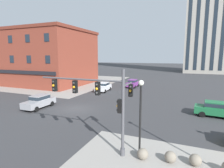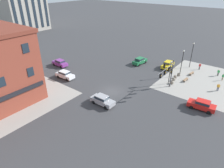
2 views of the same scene
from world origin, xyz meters
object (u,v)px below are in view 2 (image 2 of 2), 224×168
(pedestrian_near_bench, at_px, (223,77))
(car_cross_westbound, at_px, (202,105))
(bench_near_signal, at_px, (186,80))
(car_cross_eastbound, at_px, (168,64))
(pedestrian_at_curb, at_px, (200,66))
(street_lamp_corner_far, at_px, (192,53))
(bollard_sphere_curb_d, at_px, (179,74))
(pedestrian_with_bag, at_px, (218,87))
(car_main_northbound_far, at_px, (60,63))
(street_lamp_mid_sidewalk, at_px, (182,60))
(bollard_sphere_curb_b, at_px, (174,79))
(traffic_signal_main, at_px, (168,72))
(pedestrian_walking_east, at_px, (218,72))
(bench_mid_block, at_px, (192,73))
(bollard_sphere_curb_c, at_px, (175,77))
(car_main_southbound_near, at_px, (140,61))
(street_lamp_corner_near, at_px, (170,70))
(car_main_northbound_near, at_px, (65,74))
(bollard_sphere_curb_a, at_px, (172,82))
(car_parked_curb, at_px, (102,100))

(pedestrian_near_bench, distance_m, car_cross_westbound, 14.16)
(bench_near_signal, bearing_deg, car_cross_eastbound, 53.75)
(pedestrian_at_curb, xyz_separation_m, street_lamp_corner_far, (-0.10, 2.39, 2.94))
(bollard_sphere_curb_d, xyz_separation_m, street_lamp_corner_far, (6.51, -0.19, 3.50))
(pedestrian_with_bag, distance_m, car_main_northbound_far, 36.34)
(street_lamp_mid_sidewalk, bearing_deg, bollard_sphere_curb_d, 86.72)
(car_main_northbound_far, bearing_deg, bollard_sphere_curb_b, -69.16)
(pedestrian_near_bench, bearing_deg, bollard_sphere_curb_d, 113.43)
(bench_near_signal, relative_size, street_lamp_mid_sidewalk, 0.30)
(car_cross_westbound, bearing_deg, car_main_northbound_far, 94.25)
(traffic_signal_main, bearing_deg, pedestrian_near_bench, -35.44)
(pedestrian_walking_east, xyz_separation_m, pedestrian_with_bag, (-7.52, -1.63, 0.01))
(bollard_sphere_curb_d, relative_size, car_main_northbound_far, 0.16)
(street_lamp_corner_far, bearing_deg, bench_mid_block, -154.77)
(bollard_sphere_curb_c, distance_m, car_main_southbound_near, 10.97)
(street_lamp_mid_sidewalk, bearing_deg, pedestrian_walking_east, -51.03)
(street_lamp_mid_sidewalk, relative_size, street_lamp_corner_far, 0.97)
(pedestrian_with_bag, distance_m, street_lamp_corner_near, 9.72)
(bollard_sphere_curb_b, relative_size, street_lamp_mid_sidewalk, 0.12)
(bollard_sphere_curb_c, bearing_deg, bench_near_signal, -90.50)
(bench_near_signal, height_order, car_main_southbound_near, car_main_southbound_near)
(car_main_northbound_near, distance_m, car_cross_westbound, 28.12)
(bollard_sphere_curb_a, xyz_separation_m, pedestrian_at_curb, (11.44, -2.17, 0.56))
(bollard_sphere_curb_d, xyz_separation_m, street_lamp_corner_near, (-5.19, 0.24, 2.84))
(pedestrian_at_curb, xyz_separation_m, car_cross_eastbound, (-3.81, 6.58, -0.00))
(street_lamp_corner_near, xyz_separation_m, car_main_northbound_far, (-7.88, 25.73, -2.28))
(pedestrian_near_bench, distance_m, pedestrian_at_curb, 6.49)
(car_main_northbound_far, bearing_deg, bollard_sphere_curb_a, -72.64)
(car_main_southbound_near, bearing_deg, bench_near_signal, -100.60)
(bench_mid_block, xyz_separation_m, street_lamp_corner_far, (4.09, 1.93, 3.54))
(car_main_northbound_near, relative_size, car_cross_eastbound, 1.01)
(pedestrian_at_curb, bearing_deg, bollard_sphere_curb_b, 165.70)
(bollard_sphere_curb_c, relative_size, bollard_sphere_curb_d, 1.00)
(car_main_northbound_near, bearing_deg, bench_near_signal, -54.92)
(traffic_signal_main, height_order, pedestrian_near_bench, traffic_signal_main)
(pedestrian_walking_east, bearing_deg, pedestrian_with_bag, -167.77)
(bollard_sphere_curb_c, height_order, street_lamp_mid_sidewalk, street_lamp_mid_sidewalk)
(bollard_sphere_curb_d, xyz_separation_m, car_main_northbound_far, (-13.07, 25.97, 0.56))
(bench_mid_block, relative_size, car_cross_westbound, 0.40)
(bollard_sphere_curb_a, xyz_separation_m, bollard_sphere_curb_d, (4.82, 0.42, 0.00))
(pedestrian_near_bench, bearing_deg, pedestrian_walking_east, 35.06)
(car_main_northbound_near, relative_size, car_parked_curb, 1.02)
(street_lamp_mid_sidewalk, xyz_separation_m, car_parked_curb, (-19.71, 6.27, -2.85))
(car_cross_westbound, bearing_deg, pedestrian_walking_east, 3.44)
(bench_near_signal, height_order, bench_mid_block, same)
(car_main_northbound_far, relative_size, car_cross_westbound, 0.98)
(street_lamp_corner_far, relative_size, car_parked_curb, 1.42)
(bollard_sphere_curb_c, bearing_deg, pedestrian_at_curb, -18.02)
(car_cross_westbound, xyz_separation_m, car_parked_curb, (-9.18, 14.05, 0.00))
(bollard_sphere_curb_d, distance_m, pedestrian_at_curb, 7.13)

